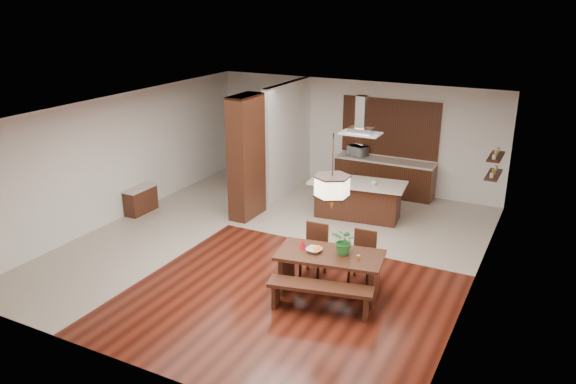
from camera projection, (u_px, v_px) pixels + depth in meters
The scene contains 25 objects.
room_shell at pixel (275, 151), 11.16m from camera, with size 9.00×9.04×2.92m.
tile_hallway at pixel (171, 223), 13.03m from camera, with size 2.50×9.00×0.01m, color #B3A695.
tile_kitchen at pixel (371, 216), 13.40m from camera, with size 5.50×4.00×0.01m, color #B3A695.
soffit_band at pixel (274, 110), 10.89m from camera, with size 8.00×9.00×0.02m, color #411C10.
partition_pier at pixel (246, 157), 12.97m from camera, with size 0.45×1.00×2.90m, color black.
partition_stub at pixel (288, 138), 14.74m from camera, with size 0.18×2.40×2.90m, color silver.
hallway_console at pixel (141, 200), 13.55m from camera, with size 0.37×0.88×0.63m, color black.
hallway_doorway at pixel (266, 138), 16.35m from camera, with size 1.10×0.20×2.10m, color black.
rear_counter at pixel (384, 177), 14.78m from camera, with size 2.60×0.62×0.95m.
kitchen_window at pixel (390, 127), 14.57m from camera, with size 2.60×0.08×1.50m, color #9A602E.
shelf_lower at pixel (493, 175), 11.89m from camera, with size 0.26×0.90×0.04m, color black.
shelf_upper at pixel (496, 157), 11.76m from camera, with size 0.26×0.90×0.04m, color black.
dining_table at pixel (330, 264), 9.79m from camera, with size 1.96×1.21×0.76m.
dining_bench at pixel (320, 298), 9.30m from camera, with size 1.75×0.38×0.49m, color black, non-canonical shape.
dining_chair_left at pixel (313, 251), 10.45m from camera, with size 0.44×0.44×0.99m, color black, non-canonical shape.
dining_chair_right at pixel (362, 258), 10.19m from camera, with size 0.43×0.43×0.97m, color black, non-canonical shape.
pendant_lantern at pixel (332, 172), 9.23m from camera, with size 0.64×0.64×1.31m, color #FFE9C3, non-canonical shape.
foliage_plant at pixel (345, 241), 9.64m from camera, with size 0.43×0.37×0.48m, color #246D29.
fruit_bowl at pixel (314, 250), 9.78m from camera, with size 0.27×0.27×0.07m, color #BFB1A7.
napkin_cone at pixel (302, 243), 9.90m from camera, with size 0.12×0.12×0.20m, color #B80D1B.
gold_ornament at pixel (358, 258), 9.47m from camera, with size 0.06×0.06×0.09m, color gold.
kitchen_island at pixel (358, 199), 13.18m from camera, with size 2.30×1.21×0.91m.
range_hood at pixel (361, 115), 12.52m from camera, with size 0.90×0.55×0.87m, color silver, non-canonical shape.
island_cup at pixel (374, 183), 12.76m from camera, with size 0.13×0.13×0.10m, color white.
microwave at pixel (358, 151), 14.91m from camera, with size 0.50×0.34×0.27m, color silver.
Camera 1 is at (5.17, -9.48, 5.00)m, focal length 35.00 mm.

